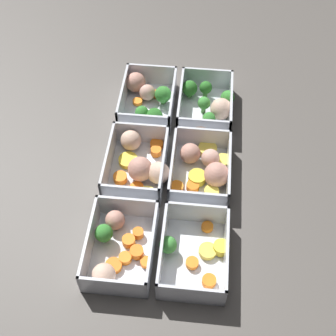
{
  "coord_description": "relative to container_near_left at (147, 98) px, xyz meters",
  "views": [
    {
      "loc": [
        0.57,
        0.06,
        0.76
      ],
      "look_at": [
        0.0,
        0.0,
        0.02
      ],
      "focal_mm": 50.0,
      "sensor_mm": 36.0,
      "label": 1
    }
  ],
  "objects": [
    {
      "name": "ground_plane",
      "position": [
        0.19,
        0.07,
        -0.02
      ],
      "size": [
        4.0,
        4.0,
        0.0
      ],
      "primitive_type": "plane",
      "color": "#56514C"
    },
    {
      "name": "container_near_left",
      "position": [
        0.0,
        0.0,
        0.0
      ],
      "size": [
        0.17,
        0.13,
        0.06
      ],
      "color": "silver",
      "rests_on": "ground_plane"
    },
    {
      "name": "container_near_center",
      "position": [
        0.19,
        0.01,
        -0.0
      ],
      "size": [
        0.18,
        0.13,
        0.06
      ],
      "color": "silver",
      "rests_on": "ground_plane"
    },
    {
      "name": "container_near_right",
      "position": [
        0.38,
        -0.01,
        -0.0
      ],
      "size": [
        0.17,
        0.12,
        0.06
      ],
      "color": "silver",
      "rests_on": "ground_plane"
    },
    {
      "name": "container_far_left",
      "position": [
        0.01,
        0.14,
        0.0
      ],
      "size": [
        0.17,
        0.12,
        0.06
      ],
      "color": "silver",
      "rests_on": "ground_plane"
    },
    {
      "name": "container_far_center",
      "position": [
        0.19,
        0.14,
        -0.0
      ],
      "size": [
        0.17,
        0.13,
        0.06
      ],
      "color": "silver",
      "rests_on": "ground_plane"
    },
    {
      "name": "container_far_right",
      "position": [
        0.37,
        0.13,
        -0.0
      ],
      "size": [
        0.16,
        0.13,
        0.06
      ],
      "color": "silver",
      "rests_on": "ground_plane"
    }
  ]
}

